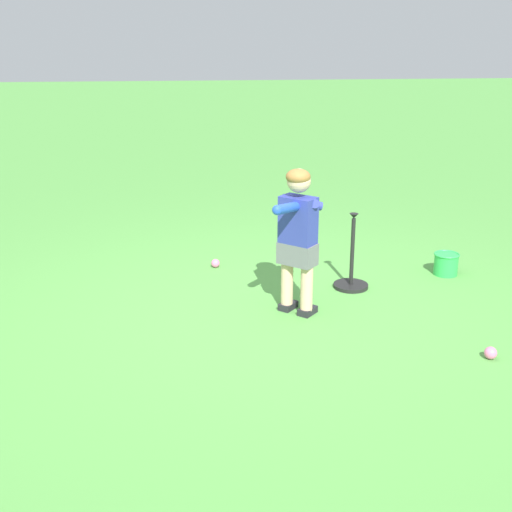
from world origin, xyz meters
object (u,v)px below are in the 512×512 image
Objects in this scene: play_ball_midfield at (491,353)px; batting_tee at (351,275)px; play_ball_center_lawn at (215,263)px; toy_bucket at (446,263)px; child_batter at (298,228)px.

play_ball_midfield is 0.13× the size of batting_tee.
play_ball_midfield is at bearing -154.87° from batting_tee.
toy_bucket is at bearing -100.41° from play_ball_center_lawn.
child_batter is 14.42× the size of play_ball_center_lawn.
batting_tee is 2.87× the size of toy_bucket.
play_ball_center_lawn is at bearing 41.67° from play_ball_midfield.
toy_bucket is (-0.36, -1.94, 0.06)m from play_ball_center_lawn.
child_batter is 0.88m from batting_tee.
child_batter reaches higher than batting_tee.
toy_bucket is (0.23, -0.87, -0.01)m from batting_tee.
batting_tee is at bearing 104.65° from toy_bucket.
child_batter is 13.12× the size of play_ball_midfield.
play_ball_center_lawn is (1.90, 1.69, -0.00)m from play_ball_midfield.
play_ball_center_lawn is 1.22m from batting_tee.
batting_tee reaches higher than toy_bucket.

